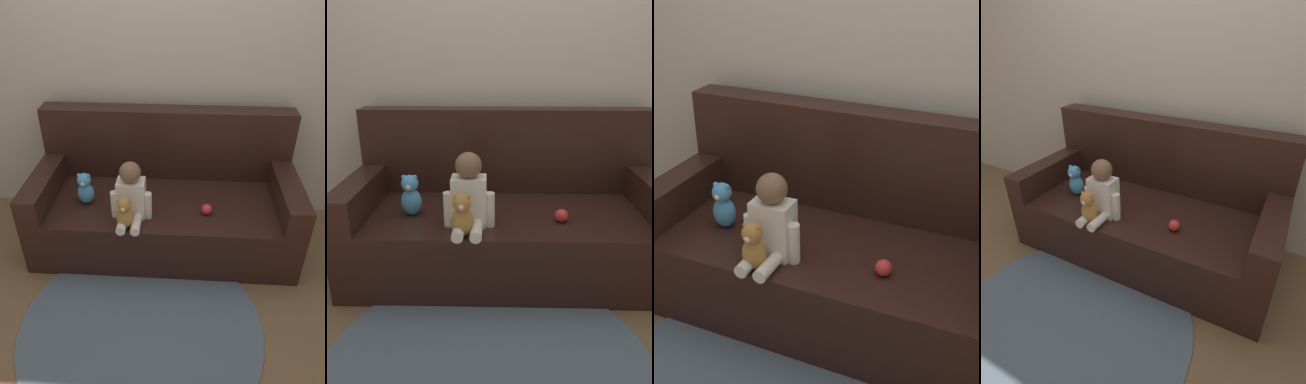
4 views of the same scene
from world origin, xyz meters
TOP-DOWN VIEW (x-y plane):
  - ground_plane at (0.00, 0.00)m, footprint 12.00×12.00m
  - wall_back at (0.00, 0.52)m, footprint 8.00×0.05m
  - couch at (0.00, 0.07)m, footprint 1.93×0.88m
  - person_baby at (-0.21, -0.25)m, footprint 0.28×0.31m
  - teddy_bear_brown at (-0.24, -0.38)m, footprint 0.11×0.11m
  - plush_toy_side at (-0.56, -0.11)m, footprint 0.12×0.11m
  - toy_ball at (0.31, -0.19)m, footprint 0.08×0.08m
  - floor_rug at (-0.09, -0.84)m, footprint 1.52×1.52m

SIDE VIEW (x-z plane):
  - ground_plane at x=0.00m, z-range 0.00..0.00m
  - floor_rug at x=-0.09m, z-range 0.00..0.01m
  - couch at x=0.00m, z-range -0.16..0.82m
  - toy_ball at x=0.31m, z-range 0.42..0.49m
  - teddy_bear_brown at x=-0.24m, z-range 0.42..0.65m
  - plush_toy_side at x=-0.56m, z-range 0.42..0.66m
  - person_baby at x=-0.21m, z-range 0.38..0.80m
  - wall_back at x=0.00m, z-range 0.00..2.60m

